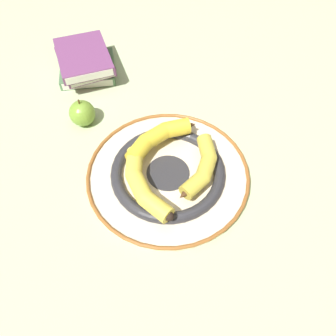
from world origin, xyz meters
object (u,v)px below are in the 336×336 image
at_px(banana_b, 202,168).
at_px(banana_c, 159,137).
at_px(apple, 82,113).
at_px(decorative_bowl, 168,173).
at_px(banana_a, 142,183).
at_px(book_stack, 85,62).

xyz_separation_m(banana_b, banana_c, (0.11, 0.07, 0.00)).
height_order(banana_c, apple, apple).
relative_size(decorative_bowl, banana_c, 2.02).
xyz_separation_m(decorative_bowl, banana_a, (-0.03, 0.07, 0.04)).
relative_size(decorative_bowl, banana_a, 1.79).
relative_size(banana_a, apple, 2.65).
distance_m(decorative_bowl, banana_c, 0.09).
height_order(banana_b, apple, apple).
bearing_deg(banana_b, banana_c, 66.39).
bearing_deg(banana_a, banana_b, 82.58).
relative_size(decorative_bowl, apple, 4.74).
relative_size(banana_a, banana_b, 1.31).
bearing_deg(decorative_bowl, book_stack, 16.56).
bearing_deg(banana_b, banana_a, 125.82).
bearing_deg(apple, decorative_bowl, -144.63).
bearing_deg(banana_c, banana_b, 99.68).
bearing_deg(book_stack, banana_a, 8.59).
bearing_deg(apple, banana_a, -160.01).
relative_size(decorative_bowl, banana_b, 2.35).
height_order(banana_b, book_stack, book_stack).
height_order(decorative_bowl, banana_a, banana_a).
xyz_separation_m(book_stack, apple, (-0.20, 0.04, -0.01)).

